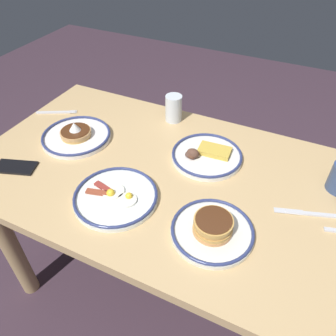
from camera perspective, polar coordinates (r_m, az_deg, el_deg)
name	(u,v)px	position (r m, az deg, el deg)	size (l,w,h in m)	color
ground_plane	(169,285)	(1.77, 0.09, -19.49)	(6.00, 6.00, 0.00)	#3E2C37
dining_table	(169,197)	(1.26, 0.12, -5.10)	(1.43, 0.82, 0.76)	tan
plate_near_main	(76,135)	(1.37, -15.56, 5.46)	(0.27, 0.27, 0.07)	white
plate_center_pancakes	(116,196)	(1.08, -9.02, -4.89)	(0.28, 0.28, 0.04)	white
plate_far_companion	(207,155)	(1.24, 6.68, 2.23)	(0.26, 0.26, 0.05)	white
plate_far_side	(212,229)	(0.98, 7.69, -10.44)	(0.25, 0.25, 0.06)	silver
drinking_glass	(174,109)	(1.42, 0.98, 10.08)	(0.07, 0.07, 0.11)	silver
cell_phone	(16,167)	(1.31, -24.84, 0.15)	(0.14, 0.07, 0.01)	black
fork_far	(57,112)	(1.57, -18.66, 9.11)	(0.17, 0.10, 0.01)	silver
butter_knife	(310,214)	(1.12, 23.32, -7.27)	(0.21, 0.08, 0.01)	silver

